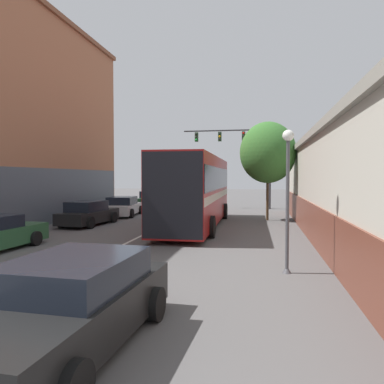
# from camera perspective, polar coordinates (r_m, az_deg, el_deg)

# --- Properties ---
(lane_center_line) EXTENTS (0.14, 45.15, 0.01)m
(lane_center_line) POSITION_cam_1_polar(r_m,az_deg,el_deg) (20.43, -4.95, -5.31)
(lane_center_line) COLOR silver
(lane_center_line) RESTS_ON ground_plane
(bus) EXTENTS (2.98, 12.44, 3.77)m
(bus) POSITION_cam_1_polar(r_m,az_deg,el_deg) (20.49, 0.68, 0.63)
(bus) COLOR maroon
(bus) RESTS_ON ground_plane
(hatchback_foreground) EXTENTS (2.35, 4.71, 1.41)m
(hatchback_foreground) POSITION_cam_1_polar(r_m,az_deg,el_deg) (6.48, -18.30, -16.08)
(hatchback_foreground) COLOR black
(hatchback_foreground) RESTS_ON ground_plane
(parked_car_left_near) EXTENTS (2.14, 4.52, 1.48)m
(parked_car_left_near) POSITION_cam_1_polar(r_m,az_deg,el_deg) (33.15, -5.94, -1.18)
(parked_car_left_near) COLOR #285633
(parked_car_left_near) RESTS_ON ground_plane
(parked_car_left_far) EXTENTS (2.15, 4.47, 1.36)m
(parked_car_left_far) POSITION_cam_1_polar(r_m,az_deg,el_deg) (21.83, -15.52, -3.19)
(parked_car_left_far) COLOR black
(parked_car_left_far) RESTS_ON ground_plane
(parked_car_left_distant) EXTENTS (2.40, 4.47, 1.34)m
(parked_car_left_distant) POSITION_cam_1_polar(r_m,az_deg,el_deg) (26.45, -10.50, -2.21)
(parked_car_left_distant) COLOR silver
(parked_car_left_distant) RESTS_ON ground_plane
(traffic_signal_gantry) EXTENTS (7.46, 0.36, 6.98)m
(traffic_signal_gantry) POSITION_cam_1_polar(r_m,az_deg,el_deg) (32.21, 7.57, 6.65)
(traffic_signal_gantry) COLOR #333338
(traffic_signal_gantry) RESTS_ON ground_plane
(street_lamp) EXTENTS (0.32, 0.32, 4.02)m
(street_lamp) POSITION_cam_1_polar(r_m,az_deg,el_deg) (10.78, 14.37, 0.38)
(street_lamp) COLOR #47474C
(street_lamp) RESTS_ON ground_plane
(street_tree_near) EXTENTS (3.46, 3.11, 6.13)m
(street_tree_near) POSITION_cam_1_polar(r_m,az_deg,el_deg) (23.80, 11.47, 5.91)
(street_tree_near) COLOR #4C3823
(street_tree_near) RESTS_ON ground_plane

